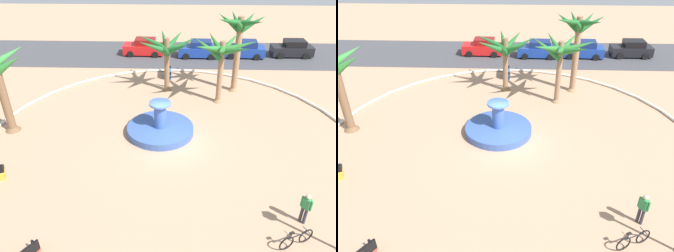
{
  "view_description": "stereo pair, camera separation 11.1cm",
  "coord_description": "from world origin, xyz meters",
  "views": [
    {
      "loc": [
        0.34,
        -16.77,
        11.53
      ],
      "look_at": [
        -0.22,
        0.35,
        1.0
      ],
      "focal_mm": 35.55,
      "sensor_mm": 36.0,
      "label": 1
    },
    {
      "loc": [
        0.45,
        -16.77,
        11.53
      ],
      "look_at": [
        -0.22,
        0.35,
        1.0
      ],
      "focal_mm": 35.55,
      "sensor_mm": 36.0,
      "label": 2
    }
  ],
  "objects": [
    {
      "name": "ground_plane",
      "position": [
        0.0,
        0.0,
        0.0
      ],
      "size": [
        80.0,
        80.0,
        0.0
      ],
      "primitive_type": "plane",
      "color": "tan"
    },
    {
      "name": "plaza_curb",
      "position": [
        0.0,
        0.0,
        0.1
      ],
      "size": [
        23.28,
        23.28,
        0.2
      ],
      "primitive_type": "torus",
      "color": "silver",
      "rests_on": "ground"
    },
    {
      "name": "street_asphalt",
      "position": [
        0.0,
        16.04,
        0.01
      ],
      "size": [
        48.0,
        8.0,
        0.03
      ],
      "primitive_type": "cube",
      "color": "#424247",
      "rests_on": "ground"
    },
    {
      "name": "fountain",
      "position": [
        -0.74,
        1.18,
        0.31
      ],
      "size": [
        4.22,
        4.22,
        2.16
      ],
      "color": "#38569E",
      "rests_on": "ground"
    },
    {
      "name": "palm_tree_near_fountain",
      "position": [
        4.78,
        7.64,
        4.56
      ],
      "size": [
        3.83,
        3.9,
        6.08
      ],
      "color": "#8E6B4C",
      "rests_on": "ground"
    },
    {
      "name": "palm_tree_by_curb",
      "position": [
        -0.54,
        7.55,
        3.39
      ],
      "size": [
        4.62,
        4.62,
        4.48
      ],
      "color": "brown",
      "rests_on": "ground"
    },
    {
      "name": "palm_tree_far_side",
      "position": [
        3.36,
        5.59,
        3.83
      ],
      "size": [
        4.46,
        4.59,
        4.9
      ],
      "color": "#8E6B4C",
      "rests_on": "ground"
    },
    {
      "name": "bench_north",
      "position": [
        -0.55,
        10.23,
        0.35
      ],
      "size": [
        0.58,
        1.62,
        1.0
      ],
      "color": "#335BA8",
      "rests_on": "ground"
    },
    {
      "name": "bicycle_red_frame",
      "position": [
        5.32,
        -7.39,
        0.38
      ],
      "size": [
        1.59,
        0.77,
        0.94
      ],
      "color": "black",
      "rests_on": "ground"
    },
    {
      "name": "person_cyclist_photo",
      "position": [
        6.0,
        -6.08,
        0.92
      ],
      "size": [
        0.39,
        0.41,
        1.64
      ],
      "color": "#33333D",
      "rests_on": "ground"
    },
    {
      "name": "parked_car_leftmost",
      "position": [
        -3.16,
        15.79,
        0.78
      ],
      "size": [
        4.04,
        2.0,
        1.67
      ],
      "color": "red",
      "rests_on": "ground"
    },
    {
      "name": "parked_car_second",
      "position": [
        2.37,
        15.32,
        0.78
      ],
      "size": [
        4.04,
        1.99,
        1.67
      ],
      "color": "navy",
      "rests_on": "ground"
    },
    {
      "name": "parked_car_third",
      "position": [
        6.83,
        15.44,
        0.78
      ],
      "size": [
        4.1,
        2.11,
        1.67
      ],
      "color": "navy",
      "rests_on": "ground"
    },
    {
      "name": "parked_car_rightmost",
      "position": [
        11.64,
        15.8,
        0.78
      ],
      "size": [
        4.0,
        1.93,
        1.67
      ],
      "color": "black",
      "rests_on": "ground"
    }
  ]
}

